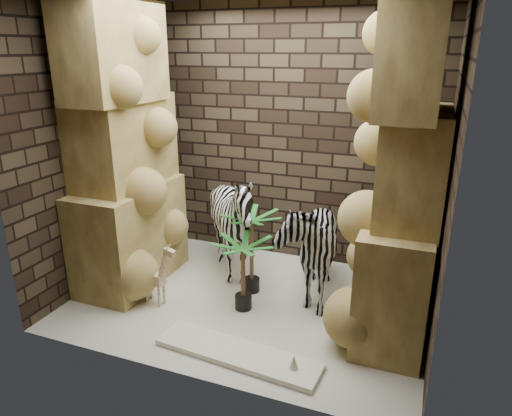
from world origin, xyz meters
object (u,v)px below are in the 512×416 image
at_px(zebra_left, 233,229).
at_px(palm_back, 243,275).
at_px(zebra_right, 308,235).
at_px(palm_front, 252,252).
at_px(surfboard, 238,353).
at_px(giraffe_toy, 153,271).

xyz_separation_m(zebra_left, palm_back, (0.36, -0.60, -0.21)).
xyz_separation_m(zebra_right, zebra_left, (-0.87, 0.07, -0.09)).
distance_m(zebra_left, palm_front, 0.41).
bearing_deg(surfboard, giraffe_toy, 160.70).
relative_size(palm_back, surfboard, 0.51).
height_order(zebra_left, surfboard, zebra_left).
bearing_deg(giraffe_toy, palm_back, 25.73).
height_order(zebra_left, palm_back, zebra_left).
xyz_separation_m(giraffe_toy, palm_back, (0.89, 0.22, 0.02)).
relative_size(zebra_left, palm_back, 1.72).
height_order(zebra_right, palm_front, zebra_right).
bearing_deg(palm_back, surfboard, -71.24).
bearing_deg(palm_back, zebra_right, 46.11).
height_order(giraffe_toy, palm_front, palm_front).
xyz_separation_m(zebra_right, palm_back, (-0.51, -0.53, -0.29)).
bearing_deg(palm_front, surfboard, -74.60).
height_order(zebra_right, giraffe_toy, zebra_right).
xyz_separation_m(zebra_left, giraffe_toy, (-0.53, -0.82, -0.23)).
xyz_separation_m(zebra_left, palm_front, (0.31, -0.23, -0.13)).
xyz_separation_m(zebra_right, palm_front, (-0.56, -0.16, -0.21)).
relative_size(giraffe_toy, surfboard, 0.49).
bearing_deg(palm_front, zebra_right, 16.39).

